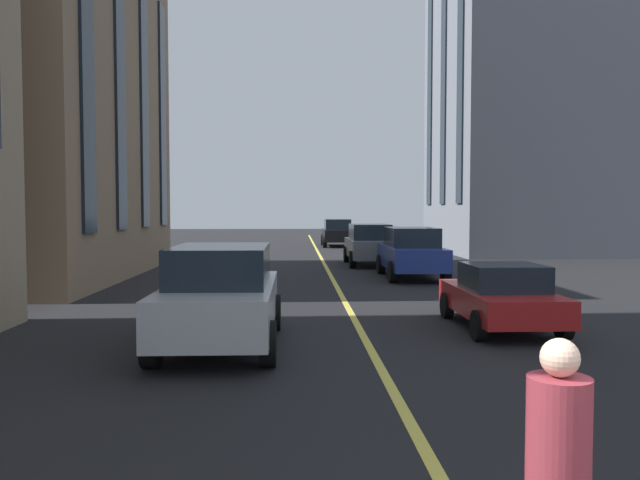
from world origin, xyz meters
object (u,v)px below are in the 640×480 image
(car_green_oncoming, at_px, (388,237))
(car_grey_trailing, at_px, (370,244))
(car_red_near, at_px, (501,296))
(car_blue_far, at_px, (411,252))
(car_silver_mid, at_px, (221,295))
(car_black_parked_a, at_px, (337,232))

(car_green_oncoming, relative_size, car_grey_trailing, 0.83)
(car_green_oncoming, distance_m, car_red_near, 28.86)
(car_blue_far, xyz_separation_m, car_silver_mid, (-11.57, 5.72, 0.00))
(car_red_near, height_order, car_silver_mid, car_silver_mid)
(car_blue_far, height_order, car_black_parked_a, same)
(car_green_oncoming, xyz_separation_m, car_grey_trailing, (-13.32, 2.84, 0.27))
(car_black_parked_a, bearing_deg, car_red_near, -177.18)
(car_green_oncoming, bearing_deg, car_blue_far, 174.12)
(car_green_oncoming, relative_size, car_black_parked_a, 0.83)
(car_silver_mid, bearing_deg, car_red_near, -74.99)
(car_grey_trailing, bearing_deg, car_silver_mid, 164.22)
(car_blue_far, relative_size, car_black_parked_a, 1.00)
(car_black_parked_a, bearing_deg, car_grey_trailing, -178.02)
(car_red_near, height_order, car_grey_trailing, car_grey_trailing)
(car_red_near, distance_m, car_grey_trailing, 15.52)
(car_black_parked_a, height_order, car_grey_trailing, same)
(car_grey_trailing, bearing_deg, car_blue_far, -170.56)
(car_black_parked_a, bearing_deg, car_blue_far, -175.98)
(car_grey_trailing, xyz_separation_m, car_silver_mid, (-17.04, 4.81, 0.00))
(car_black_parked_a, distance_m, car_silver_mid, 31.99)
(car_red_near, bearing_deg, car_silver_mid, 105.01)
(car_blue_far, bearing_deg, car_red_near, -179.59)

